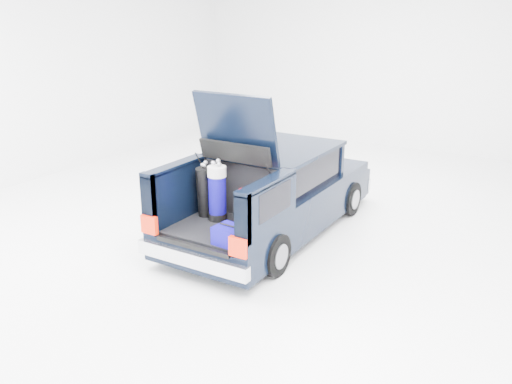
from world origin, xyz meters
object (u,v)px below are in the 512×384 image
Objects in this scene: black_golf_bag at (205,192)px; blue_duffel at (234,236)px; red_suitcase at (248,209)px; blue_golf_bag at (217,193)px; car at (275,192)px.

black_golf_bag reaches higher than blue_duffel.
red_suitcase is 0.55m from blue_golf_bag.
black_golf_bag is at bearing -109.39° from car.
blue_duffel is (0.96, -0.69, -0.26)m from black_golf_bag.
red_suitcase is 1.03× the size of blue_duffel.
blue_duffel is (0.71, -0.65, -0.30)m from blue_golf_bag.
blue_duffel is (0.50, -2.01, 0.05)m from car.
black_golf_bag is 1.56× the size of blue_duffel.
black_golf_bag is (-0.46, -1.32, 0.31)m from car.
black_golf_bag reaches higher than red_suitcase.
blue_golf_bag is at bearing 175.96° from red_suitcase.
red_suitcase is 0.60× the size of blue_golf_bag.
black_golf_bag is 0.26m from blue_golf_bag.
red_suitcase is (0.31, -1.36, 0.19)m from car.
black_golf_bag is 0.91× the size of blue_golf_bag.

